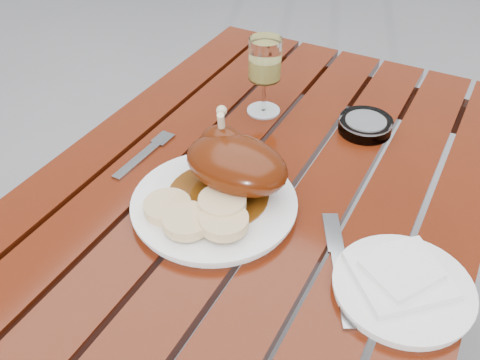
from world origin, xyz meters
name	(u,v)px	position (x,y,z in m)	size (l,w,h in m)	color
table	(258,304)	(0.00, 0.00, 0.38)	(0.80, 1.20, 0.75)	#5E1D0B
dinner_plate	(214,204)	(-0.04, -0.11, 0.76)	(0.30, 0.30, 0.02)	white
roast_duck	(234,163)	(-0.03, -0.06, 0.82)	(0.20, 0.19, 0.14)	#592D0A
bread_dumplings	(200,213)	(-0.04, -0.16, 0.78)	(0.19, 0.14, 0.03)	#E0C288
wine_glass	(264,77)	(-0.11, 0.22, 0.84)	(0.07, 0.07, 0.17)	#CAC05B
side_plate	(403,288)	(0.30, -0.14, 0.76)	(0.21, 0.21, 0.02)	white
napkin	(400,275)	(0.29, -0.13, 0.77)	(0.14, 0.13, 0.01)	white
ashtray	(365,125)	(0.12, 0.26, 0.76)	(0.11, 0.11, 0.03)	#B2B7BC
fork	(142,157)	(-0.25, -0.05, 0.75)	(0.02, 0.16, 0.01)	gray
knife	(340,274)	(0.21, -0.15, 0.75)	(0.02, 0.20, 0.01)	gray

